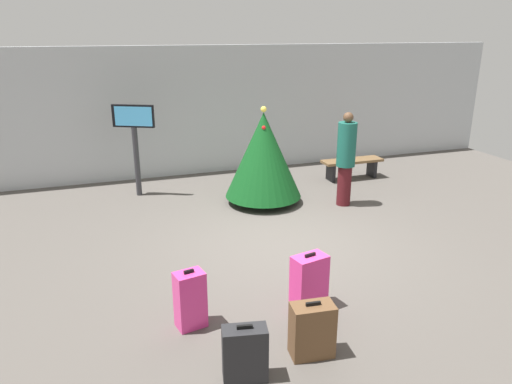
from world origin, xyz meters
TOP-DOWN VIEW (x-y plane):
  - ground_plane at (0.00, 0.00)m, footprint 16.00×16.00m
  - back_wall at (0.00, 4.70)m, footprint 16.00×0.20m
  - holiday_tree at (0.36, 2.05)m, footprint 1.58×1.58m
  - flight_info_kiosk at (-2.06, 3.38)m, footprint 0.84×0.48m
  - waiting_bench at (2.97, 2.95)m, footprint 1.51×0.44m
  - traveller_0 at (1.89, 1.38)m, footprint 0.48×0.48m
  - suitcase_0 at (-1.64, -2.97)m, footprint 0.50×0.31m
  - suitcase_1 at (-0.82, -2.84)m, footprint 0.50×0.32m
  - suitcase_2 at (-0.45, -1.95)m, footprint 0.49×0.36m
  - suitcase_3 at (-1.98, -1.86)m, footprint 0.39×0.31m

SIDE VIEW (x-z plane):
  - ground_plane at x=0.00m, z-range 0.00..0.00m
  - suitcase_0 at x=-1.64m, z-range -0.02..0.62m
  - suitcase_1 at x=-0.82m, z-range -0.02..0.65m
  - waiting_bench at x=2.97m, z-range 0.12..0.60m
  - suitcase_3 at x=-1.98m, z-range -0.02..0.75m
  - suitcase_2 at x=-0.45m, z-range -0.02..0.76m
  - traveller_0 at x=1.89m, z-range 0.05..1.98m
  - holiday_tree at x=0.36m, z-range 0.02..2.04m
  - flight_info_kiosk at x=-2.06m, z-range 0.39..2.37m
  - back_wall at x=0.00m, z-range 0.00..3.11m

